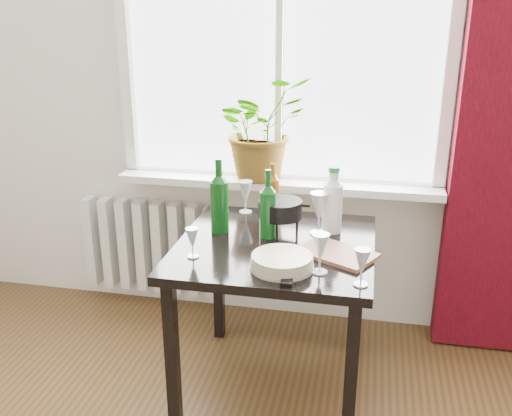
% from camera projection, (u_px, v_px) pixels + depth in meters
% --- Properties ---
extents(window, '(1.72, 0.08, 1.62)m').
position_uv_depth(window, '(281.00, 30.00, 2.83)').
color(window, white).
rests_on(window, ground).
extents(windowsill, '(1.72, 0.20, 0.04)m').
position_uv_depth(windowsill, '(276.00, 183.00, 3.03)').
color(windowsill, white).
rests_on(windowsill, ground).
extents(radiator, '(0.80, 0.10, 0.55)m').
position_uv_depth(radiator, '(151.00, 246.00, 3.35)').
color(radiator, white).
rests_on(radiator, ground).
extents(table, '(0.85, 0.85, 0.74)m').
position_uv_depth(table, '(275.00, 262.00, 2.52)').
color(table, black).
rests_on(table, ground).
extents(potted_plant, '(0.64, 0.64, 0.54)m').
position_uv_depth(potted_plant, '(261.00, 128.00, 2.97)').
color(potted_plant, '#366F1D').
rests_on(potted_plant, windowsill).
extents(wine_bottle_left, '(0.09, 0.09, 0.35)m').
position_uv_depth(wine_bottle_left, '(219.00, 195.00, 2.56)').
color(wine_bottle_left, '#0B3D11').
rests_on(wine_bottle_left, table).
extents(wine_bottle_right, '(0.09, 0.09, 0.31)m').
position_uv_depth(wine_bottle_right, '(268.00, 204.00, 2.50)').
color(wine_bottle_right, '#0C4312').
rests_on(wine_bottle_right, table).
extents(bottle_amber, '(0.07, 0.07, 0.27)m').
position_uv_depth(bottle_amber, '(273.00, 189.00, 2.77)').
color(bottle_amber, brown).
rests_on(bottle_amber, table).
extents(cleaning_bottle, '(0.12, 0.12, 0.31)m').
position_uv_depth(cleaning_bottle, '(333.00, 199.00, 2.56)').
color(cleaning_bottle, silver).
rests_on(cleaning_bottle, table).
extents(wineglass_front_right, '(0.07, 0.07, 0.17)m').
position_uv_depth(wineglass_front_right, '(320.00, 253.00, 2.19)').
color(wineglass_front_right, silver).
rests_on(wineglass_front_right, table).
extents(wineglass_far_right, '(0.07, 0.07, 0.15)m').
position_uv_depth(wineglass_far_right, '(362.00, 267.00, 2.09)').
color(wineglass_far_right, '#B4B8C2').
rests_on(wineglass_far_right, table).
extents(wineglass_back_center, '(0.09, 0.09, 0.20)m').
position_uv_depth(wineglass_back_center, '(319.00, 213.00, 2.55)').
color(wineglass_back_center, silver).
rests_on(wineglass_back_center, table).
extents(wineglass_back_left, '(0.08, 0.08, 0.17)m').
position_uv_depth(wineglass_back_left, '(245.00, 197.00, 2.82)').
color(wineglass_back_left, silver).
rests_on(wineglass_back_left, table).
extents(wineglass_front_left, '(0.07, 0.07, 0.13)m').
position_uv_depth(wineglass_front_left, '(192.00, 243.00, 2.33)').
color(wineglass_front_left, silver).
rests_on(wineglass_front_left, table).
extents(plate_stack, '(0.33, 0.33, 0.05)m').
position_uv_depth(plate_stack, '(282.00, 262.00, 2.24)').
color(plate_stack, '#BDB79C').
rests_on(plate_stack, table).
extents(fondue_pot, '(0.28, 0.27, 0.15)m').
position_uv_depth(fondue_pot, '(280.00, 216.00, 2.58)').
color(fondue_pot, black).
rests_on(fondue_pot, table).
extents(tv_remote, '(0.05, 0.15, 0.02)m').
position_uv_depth(tv_remote, '(288.00, 276.00, 2.17)').
color(tv_remote, black).
rests_on(tv_remote, table).
extents(cutting_board, '(0.37, 0.32, 0.02)m').
position_uv_depth(cutting_board, '(336.00, 253.00, 2.36)').
color(cutting_board, '#915D41').
rests_on(cutting_board, table).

